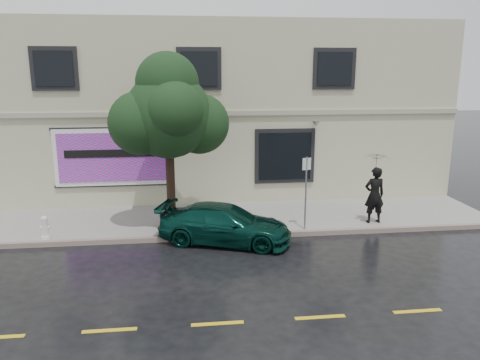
{
  "coord_description": "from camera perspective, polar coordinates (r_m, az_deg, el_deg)",
  "views": [
    {
      "loc": [
        -0.57,
        -12.29,
        5.17
      ],
      "look_at": [
        1.15,
        2.2,
        1.71
      ],
      "focal_mm": 35.0,
      "sensor_mm": 36.0,
      "label": 1
    }
  ],
  "objects": [
    {
      "name": "car",
      "position": [
        14.29,
        -1.84,
        -5.39
      ],
      "size": [
        4.39,
        3.0,
        1.17
      ],
      "primitive_type": "imported",
      "rotation": [
        0.0,
        0.0,
        1.24
      ],
      "color": "#083229",
      "rests_on": "ground"
    },
    {
      "name": "ground",
      "position": [
        13.35,
        -3.84,
        -9.5
      ],
      "size": [
        90.0,
        90.0,
        0.0
      ],
      "primitive_type": "plane",
      "color": "black",
      "rests_on": "ground"
    },
    {
      "name": "street_tree",
      "position": [
        14.86,
        -8.73,
        7.74
      ],
      "size": [
        2.71,
        2.71,
        4.99
      ],
      "color": "#331D16",
      "rests_on": "sidewalk"
    },
    {
      "name": "road_marking",
      "position": [
        10.21,
        -2.76,
        -17.08
      ],
      "size": [
        19.0,
        0.12,
        0.01
      ],
      "primitive_type": "cube",
      "color": "gold",
      "rests_on": "ground"
    },
    {
      "name": "curb",
      "position": [
        14.71,
        -4.16,
        -6.98
      ],
      "size": [
        20.0,
        0.18,
        0.16
      ],
      "primitive_type": "cube",
      "color": "slate",
      "rests_on": "ground"
    },
    {
      "name": "fire_hydrant",
      "position": [
        15.45,
        -22.66,
        -5.35
      ],
      "size": [
        0.29,
        0.27,
        0.71
      ],
      "rotation": [
        0.0,
        0.0,
        -0.35
      ],
      "color": "silver",
      "rests_on": "sidewalk"
    },
    {
      "name": "sidewalk",
      "position": [
        16.36,
        -4.45,
        -4.86
      ],
      "size": [
        20.0,
        3.5,
        0.15
      ],
      "primitive_type": "cube",
      "color": "#9A9892",
      "rests_on": "ground"
    },
    {
      "name": "sign_pole",
      "position": [
        14.92,
        8.05,
        -0.7
      ],
      "size": [
        0.29,
        0.09,
        2.37
      ],
      "rotation": [
        0.0,
        0.0,
        0.25
      ],
      "color": "gray",
      "rests_on": "sidewalk"
    },
    {
      "name": "building",
      "position": [
        21.36,
        -5.27,
        8.78
      ],
      "size": [
        20.0,
        8.12,
        7.0
      ],
      "color": "#BDBB98",
      "rests_on": "ground"
    },
    {
      "name": "billboard",
      "position": [
        17.68,
        -15.23,
        2.7
      ],
      "size": [
        4.3,
        0.16,
        2.2
      ],
      "color": "white",
      "rests_on": "ground"
    },
    {
      "name": "pedestrian",
      "position": [
        16.18,
        16.07,
        -1.77
      ],
      "size": [
        0.71,
        0.49,
        1.9
      ],
      "primitive_type": "imported",
      "rotation": [
        0.0,
        0.0,
        3.19
      ],
      "color": "black",
      "rests_on": "sidewalk"
    },
    {
      "name": "umbrella",
      "position": [
        15.91,
        16.37,
        2.73
      ],
      "size": [
        0.98,
        0.98,
        0.69
      ],
      "primitive_type": "imported",
      "rotation": [
        0.0,
        0.0,
        0.06
      ],
      "color": "black",
      "rests_on": "pedestrian"
    }
  ]
}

